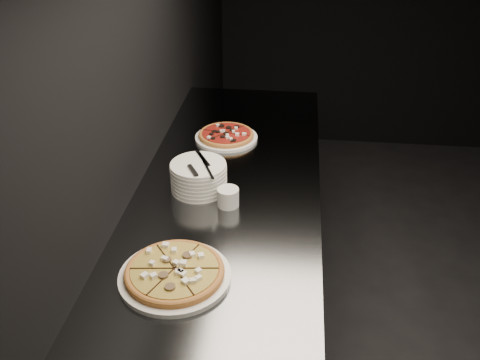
# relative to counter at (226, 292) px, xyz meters

# --- Properties ---
(wall_left) EXTENTS (0.02, 5.00, 2.80)m
(wall_left) POSITION_rel_counter_xyz_m (-0.37, 0.00, 0.94)
(wall_left) COLOR black
(wall_left) RESTS_ON floor
(counter) EXTENTS (0.74, 2.44, 0.92)m
(counter) POSITION_rel_counter_xyz_m (0.00, 0.00, 0.00)
(counter) COLOR #55585C
(counter) RESTS_ON floor
(pizza_mushroom) EXTENTS (0.36, 0.36, 0.04)m
(pizza_mushroom) POSITION_rel_counter_xyz_m (-0.10, -0.46, 0.48)
(pizza_mushroom) COLOR white
(pizza_mushroom) RESTS_ON counter
(pizza_tomato) EXTENTS (0.31, 0.31, 0.03)m
(pizza_tomato) POSITION_rel_counter_xyz_m (-0.07, 0.56, 0.48)
(pizza_tomato) COLOR white
(pizza_tomato) RESTS_ON counter
(plate_stack) EXTENTS (0.22, 0.22, 0.12)m
(plate_stack) POSITION_rel_counter_xyz_m (-0.12, 0.09, 0.52)
(plate_stack) COLOR white
(plate_stack) RESTS_ON counter
(cutlery) EXTENTS (0.10, 0.23, 0.01)m
(cutlery) POSITION_rel_counter_xyz_m (-0.11, 0.07, 0.58)
(cutlery) COLOR silver
(cutlery) RESTS_ON plate_stack
(ramekin) EXTENTS (0.08, 0.08, 0.07)m
(ramekin) POSITION_rel_counter_xyz_m (0.02, -0.02, 0.50)
(ramekin) COLOR silver
(ramekin) RESTS_ON counter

